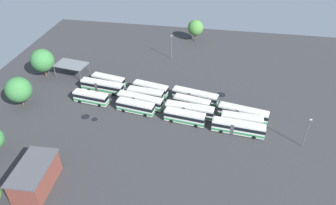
{
  "coord_description": "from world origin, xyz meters",
  "views": [
    {
      "loc": [
        13.21,
        -72.22,
        53.39
      ],
      "look_at": [
        0.4,
        0.15,
        1.52
      ],
      "focal_mm": 34.04,
      "sensor_mm": 36.0,
      "label": 1
    }
  ],
  "objects_px": {
    "lamp_post_mid_lot": "(307,132)",
    "lamp_post_far_corner": "(172,46)",
    "maintenance_shelter": "(71,65)",
    "bus_row0_slot0": "(91,97)",
    "depot_building": "(35,176)",
    "bus_row1_slot2": "(145,94)",
    "bus_row0_slot3": "(108,81)",
    "bus_row2_slot0": "(185,117)",
    "bus_row2_slot3": "(195,96)",
    "bus_row1_slot0": "(136,107)",
    "tree_northeast": "(19,90)",
    "bus_row2_slot1": "(189,110)",
    "bus_row0_slot2": "(102,86)",
    "bus_row3_slot1": "(242,120)",
    "bus_row3_slot2": "(243,113)",
    "bus_row3_slot0": "(238,127)",
    "bus_row2_slot2": "(192,103)",
    "tree_northwest": "(42,60)",
    "bus_row1_slot3": "(151,89)",
    "bus_row1_slot1": "(140,100)",
    "tree_south_edge": "(195,28)"
  },
  "relations": [
    {
      "from": "bus_row2_slot3",
      "to": "tree_northeast",
      "type": "xyz_separation_m",
      "value": [
        -48.32,
        -10.46,
        3.46
      ]
    },
    {
      "from": "bus_row3_slot2",
      "to": "tree_northeast",
      "type": "height_order",
      "value": "tree_northeast"
    },
    {
      "from": "tree_south_edge",
      "to": "bus_row2_slot3",
      "type": "bearing_deg",
      "value": -83.96
    },
    {
      "from": "bus_row1_slot2",
      "to": "lamp_post_mid_lot",
      "type": "height_order",
      "value": "lamp_post_mid_lot"
    },
    {
      "from": "bus_row2_slot1",
      "to": "maintenance_shelter",
      "type": "distance_m",
      "value": 43.43
    },
    {
      "from": "bus_row0_slot3",
      "to": "bus_row2_slot0",
      "type": "xyz_separation_m",
      "value": [
        25.86,
        -14.11,
        0.0
      ]
    },
    {
      "from": "bus_row0_slot0",
      "to": "bus_row2_slot0",
      "type": "distance_m",
      "value": 28.14
    },
    {
      "from": "bus_row1_slot0",
      "to": "lamp_post_mid_lot",
      "type": "height_order",
      "value": "lamp_post_mid_lot"
    },
    {
      "from": "tree_northwest",
      "to": "tree_northeast",
      "type": "distance_m",
      "value": 16.4
    },
    {
      "from": "bus_row1_slot3",
      "to": "bus_row2_slot1",
      "type": "height_order",
      "value": "same"
    },
    {
      "from": "bus_row1_slot2",
      "to": "bus_row2_slot0",
      "type": "bearing_deg",
      "value": -34.15
    },
    {
      "from": "bus_row0_slot2",
      "to": "bus_row2_slot1",
      "type": "height_order",
      "value": "same"
    },
    {
      "from": "bus_row1_slot0",
      "to": "depot_building",
      "type": "relative_size",
      "value": 0.93
    },
    {
      "from": "lamp_post_mid_lot",
      "to": "bus_row1_slot2",
      "type": "bearing_deg",
      "value": 162.98
    },
    {
      "from": "maintenance_shelter",
      "to": "bus_row0_slot0",
      "type": "bearing_deg",
      "value": -49.82
    },
    {
      "from": "bus_row2_slot1",
      "to": "bus_row2_slot2",
      "type": "relative_size",
      "value": 1.27
    },
    {
      "from": "bus_row0_slot2",
      "to": "bus_row2_slot0",
      "type": "xyz_separation_m",
      "value": [
        26.72,
        -10.69,
        -0.0
      ]
    },
    {
      "from": "bus_row1_slot0",
      "to": "tree_northeast",
      "type": "height_order",
      "value": "tree_northeast"
    },
    {
      "from": "bus_row1_slot3",
      "to": "bus_row3_slot0",
      "type": "xyz_separation_m",
      "value": [
        25.75,
        -13.89,
        0.0
      ]
    },
    {
      "from": "bus_row3_slot2",
      "to": "lamp_post_mid_lot",
      "type": "relative_size",
      "value": 1.62
    },
    {
      "from": "bus_row1_slot2",
      "to": "bus_row3_slot0",
      "type": "height_order",
      "value": "same"
    },
    {
      "from": "bus_row2_slot1",
      "to": "depot_building",
      "type": "relative_size",
      "value": 1.15
    },
    {
      "from": "bus_row1_slot0",
      "to": "bus_row1_slot2",
      "type": "xyz_separation_m",
      "value": [
        1.26,
        6.45,
        -0.0
      ]
    },
    {
      "from": "bus_row1_slot3",
      "to": "bus_row3_slot1",
      "type": "height_order",
      "value": "same"
    },
    {
      "from": "bus_row0_slot3",
      "to": "bus_row3_slot0",
      "type": "relative_size",
      "value": 0.8
    },
    {
      "from": "bus_row3_slot2",
      "to": "bus_row2_slot0",
      "type": "bearing_deg",
      "value": -163.83
    },
    {
      "from": "bus_row3_slot1",
      "to": "lamp_post_mid_lot",
      "type": "height_order",
      "value": "lamp_post_mid_lot"
    },
    {
      "from": "tree_northeast",
      "to": "maintenance_shelter",
      "type": "bearing_deg",
      "value": 69.68
    },
    {
      "from": "bus_row1_slot3",
      "to": "depot_building",
      "type": "height_order",
      "value": "depot_building"
    },
    {
      "from": "bus_row3_slot2",
      "to": "bus_row0_slot0",
      "type": "bearing_deg",
      "value": -179.9
    },
    {
      "from": "bus_row1_slot1",
      "to": "bus_row0_slot3",
      "type": "bearing_deg",
      "value": 144.54
    },
    {
      "from": "bus_row0_slot2",
      "to": "tree_northwest",
      "type": "xyz_separation_m",
      "value": [
        -21.41,
        5.38,
        4.02
      ]
    },
    {
      "from": "bus_row2_slot3",
      "to": "bus_row1_slot0",
      "type": "bearing_deg",
      "value": -152.8
    },
    {
      "from": "lamp_post_mid_lot",
      "to": "lamp_post_far_corner",
      "type": "xyz_separation_m",
      "value": [
        -38.99,
        39.83,
        0.28
      ]
    },
    {
      "from": "bus_row2_slot0",
      "to": "lamp_post_mid_lot",
      "type": "xyz_separation_m",
      "value": [
        29.46,
        -4.27,
        2.77
      ]
    },
    {
      "from": "depot_building",
      "to": "lamp_post_mid_lot",
      "type": "xyz_separation_m",
      "value": [
        57.14,
        22.47,
        1.68
      ]
    },
    {
      "from": "bus_row2_slot2",
      "to": "bus_row2_slot3",
      "type": "relative_size",
      "value": 0.78
    },
    {
      "from": "depot_building",
      "to": "lamp_post_mid_lot",
      "type": "bearing_deg",
      "value": 21.47
    },
    {
      "from": "bus_row1_slot2",
      "to": "tree_northeast",
      "type": "xyz_separation_m",
      "value": [
        -33.98,
        -8.9,
        3.46
      ]
    },
    {
      "from": "bus_row3_slot2",
      "to": "lamp_post_mid_lot",
      "type": "xyz_separation_m",
      "value": [
        14.31,
        -8.67,
        2.77
      ]
    },
    {
      "from": "bus_row2_slot0",
      "to": "lamp_post_mid_lot",
      "type": "relative_size",
      "value": 1.33
    },
    {
      "from": "tree_northwest",
      "to": "bus_row3_slot1",
      "type": "bearing_deg",
      "value": -13.34
    },
    {
      "from": "bus_row0_slot0",
      "to": "tree_south_edge",
      "type": "relative_size",
      "value": 1.23
    },
    {
      "from": "bus_row2_slot3",
      "to": "bus_row1_slot2",
      "type": "bearing_deg",
      "value": -173.78
    },
    {
      "from": "bus_row1_slot2",
      "to": "bus_row2_slot2",
      "type": "bearing_deg",
      "value": -8.2
    },
    {
      "from": "bus_row0_slot2",
      "to": "bus_row3_slot1",
      "type": "relative_size",
      "value": 1.24
    },
    {
      "from": "bus_row2_slot1",
      "to": "bus_row2_slot3",
      "type": "xyz_separation_m",
      "value": [
        0.78,
        7.01,
        0.0
      ]
    },
    {
      "from": "bus_row0_slot2",
      "to": "bus_row3_slot1",
      "type": "xyz_separation_m",
      "value": [
        41.55,
        -9.54,
        -0.0
      ]
    },
    {
      "from": "bus_row2_slot2",
      "to": "bus_row2_slot3",
      "type": "xyz_separation_m",
      "value": [
        0.46,
        3.57,
        0.0
      ]
    },
    {
      "from": "bus_row2_slot0",
      "to": "bus_row2_slot1",
      "type": "distance_m",
      "value": 3.3
    }
  ]
}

